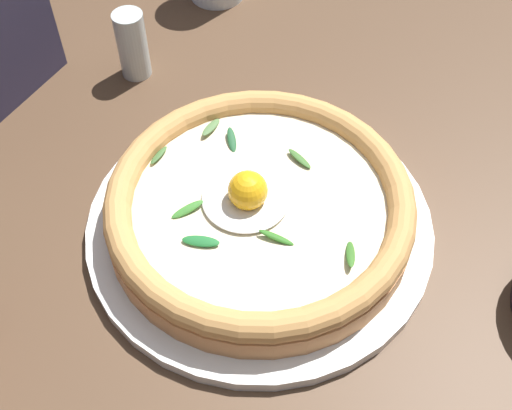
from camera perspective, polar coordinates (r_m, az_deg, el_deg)
name	(u,v)px	position (r m, az deg, el deg)	size (l,w,h in m)	color
ground_plane	(253,249)	(0.59, -0.30, -3.82)	(2.40, 2.40, 0.03)	brown
pizza_plate	(256,223)	(0.58, 0.00, -1.59)	(0.30, 0.30, 0.01)	white
pizza	(256,205)	(0.56, -0.02, 0.04)	(0.26, 0.26, 0.06)	tan
pepper_shaker	(132,45)	(0.72, -10.71, 13.54)	(0.03, 0.03, 0.07)	silver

